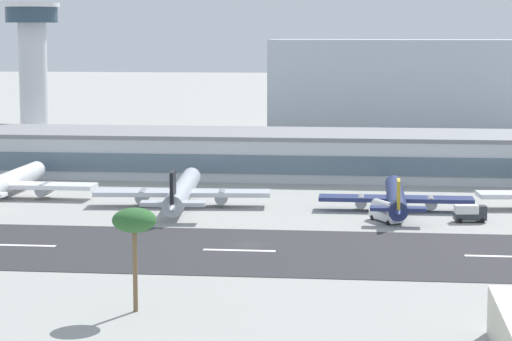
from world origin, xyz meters
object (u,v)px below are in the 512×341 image
Objects in this scene: distant_hotel_block at (407,86)px; control_tower at (33,65)px; terminal_building at (303,154)px; airliner_gold_tail_gate_2 at (396,198)px; service_fuel_truck_2 at (386,211)px; service_box_truck_1 at (470,213)px; palm_tree_0 at (134,222)px; airliner_navy_tail_gate_0 at (3,184)px; airliner_black_tail_gate_1 at (182,192)px.

control_tower is at bearing -139.78° from distant_hotel_block.
terminal_building is 54.19m from airliner_gold_tail_gate_2.
service_fuel_truck_2 is at bearing -72.19° from terminal_building.
airliner_gold_tail_gate_2 is 17.00m from service_box_truck_1.
terminal_building is 16.37× the size of palm_tree_0.
palm_tree_0 is at bearing -99.91° from distant_hotel_block.
control_tower is at bearing 13.16° from airliner_navy_tail_gate_0.
airliner_black_tail_gate_1 is at bearing -107.13° from distant_hotel_block.
airliner_navy_tail_gate_0 reaches higher than service_fuel_truck_2.
palm_tree_0 is at bearing -178.72° from airliner_black_tail_gate_1.
service_fuel_truck_2 is (41.34, -12.52, -1.07)m from airliner_black_tail_gate_1.
distant_hotel_block is 2.36× the size of airliner_gold_tail_gate_2.
palm_tree_0 reaches higher than airliner_gold_tail_gate_2.
service_fuel_truck_2 is at bearing -93.14° from distant_hotel_block.
palm_tree_0 is (-42.84, -245.31, -4.54)m from distant_hotel_block.
distant_hotel_block is 11.24× the size of service_fuel_truck_2.
airliner_gold_tail_gate_2 is at bearing -92.64° from distant_hotel_block.
distant_hotel_block is at bearing 40.22° from control_tower.
control_tower is 96.69m from airliner_black_tail_gate_1.
service_fuel_truck_2 is (19.69, -61.31, -3.42)m from terminal_building.
distant_hotel_block is (29.47, 117.08, 10.82)m from terminal_building.
service_box_truck_1 is (5.99, -176.68, -14.47)m from distant_hotel_block.
control_tower reaches higher than airliner_gold_tail_gate_2.
airliner_gold_tail_gate_2 is at bearing 65.93° from palm_tree_0.
control_tower is at bearing 135.56° from service_box_truck_1.
terminal_building is 35.47× the size of service_box_truck_1.
control_tower reaches higher than terminal_building.
service_fuel_truck_2 is at bearing 179.25° from service_box_truck_1.
palm_tree_0 is at bearing -67.62° from control_tower.
airliner_navy_tail_gate_0 is 98.82m from service_box_truck_1.
service_box_truck_1 is 15.86m from service_fuel_truck_2.
service_box_truck_1 is at bearing -126.53° from airliner_gold_tail_gate_2.
distant_hotel_block is 177.37m from service_box_truck_1.
control_tower is 3.21× the size of palm_tree_0.
control_tower is 5.01× the size of service_fuel_truck_2.
distant_hotel_block is at bearing -29.18° from airliner_navy_tail_gate_0.
terminal_building reaches higher than service_fuel_truck_2.
control_tower is at bearing -162.42° from service_fuel_truck_2.
terminal_building is 69.44m from service_box_truck_1.
control_tower is at bearing 31.63° from airliner_black_tail_gate_1.
terminal_building is 5.10× the size of control_tower.
service_fuel_truck_2 is (96.92, -88.16, -24.25)m from control_tower.
airliner_black_tail_gate_1 is at bearing -136.97° from service_fuel_truck_2.
terminal_building is 25.59× the size of service_fuel_truck_2.
airliner_black_tail_gate_1 is 43.21m from service_fuel_truck_2.
control_tower is 0.92× the size of airliner_navy_tail_gate_0.
distant_hotel_block is at bearing 146.74° from service_fuel_truck_2.
distant_hotel_block is 249.07m from palm_tree_0.
airliner_navy_tail_gate_0 is 40.70m from airliner_black_tail_gate_1.
control_tower is 127.25m from airliner_gold_tail_gate_2.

